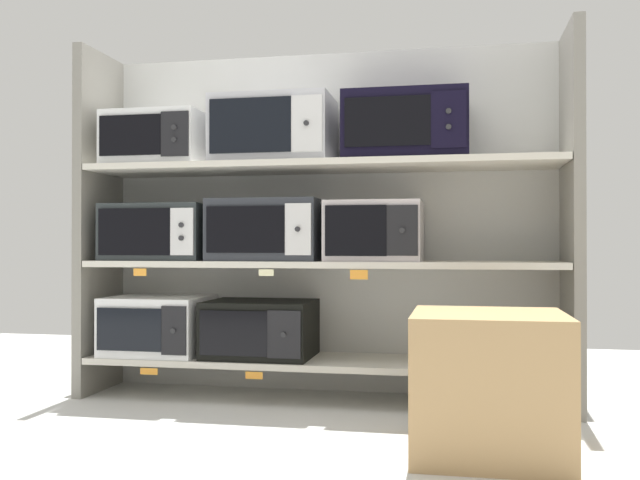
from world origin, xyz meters
TOP-DOWN VIEW (x-y plane):
  - ground at (0.00, -1.00)m, footprint 6.25×6.00m
  - back_panel at (0.00, 0.24)m, footprint 2.45×0.04m
  - upright_left at (-1.15, 0.00)m, footprint 0.05×0.43m
  - upright_right at (1.15, 0.00)m, footprint 0.05×0.43m
  - shelf_0 at (0.00, 0.00)m, footprint 2.25×0.43m
  - microwave_0 at (-0.83, -0.00)m, footprint 0.48×0.43m
  - microwave_1 at (-0.30, -0.00)m, footprint 0.51×0.41m
  - price_tag_0 at (-0.78, -0.22)m, footprint 0.09×0.00m
  - price_tag_1 at (-0.26, -0.22)m, footprint 0.08×0.00m
  - shelf_1 at (0.00, 0.00)m, footprint 2.25×0.43m
  - microwave_2 at (-0.81, -0.00)m, footprint 0.51×0.42m
  - microwave_3 at (-0.25, -0.00)m, footprint 0.53×0.42m
  - microwave_4 at (0.27, -0.00)m, footprint 0.44×0.42m
  - price_tag_2 at (-0.82, -0.22)m, footprint 0.06×0.00m
  - price_tag_3 at (-0.21, -0.22)m, footprint 0.07×0.00m
  - price_tag_4 at (0.22, -0.22)m, footprint 0.08×0.00m
  - shelf_2 at (0.00, 0.00)m, footprint 2.25×0.43m
  - microwave_5 at (-0.82, -0.00)m, footprint 0.48×0.40m
  - microwave_6 at (-0.23, -0.00)m, footprint 0.57×0.38m
  - microwave_7 at (0.41, -0.00)m, footprint 0.57×0.41m
  - shipping_carton at (0.76, -0.75)m, footprint 0.53×0.53m

SIDE VIEW (x-z plane):
  - ground at x=0.00m, z-range -0.02..0.00m
  - price_tag_1 at x=-0.26m, z-range 0.13..0.16m
  - price_tag_0 at x=-0.78m, z-range 0.13..0.16m
  - shelf_0 at x=0.00m, z-range 0.17..0.20m
  - shipping_carton at x=0.76m, z-range 0.00..0.50m
  - microwave_1 at x=-0.30m, z-range 0.20..0.47m
  - microwave_0 at x=-0.83m, z-range 0.20..0.48m
  - price_tag_4 at x=0.22m, z-range 0.59..0.63m
  - price_tag_2 at x=-0.82m, z-range 0.60..0.63m
  - price_tag_3 at x=-0.21m, z-range 0.60..0.63m
  - shelf_1 at x=0.00m, z-range 0.64..0.67m
  - microwave_2 at x=-0.81m, z-range 0.67..0.94m
  - microwave_4 at x=0.27m, z-range 0.67..0.95m
  - microwave_3 at x=-0.25m, z-range 0.67..0.96m
  - back_panel at x=0.00m, z-range 0.00..1.72m
  - upright_left at x=-1.15m, z-range 0.00..1.72m
  - upright_right at x=1.15m, z-range 0.00..1.72m
  - shelf_2 at x=0.00m, z-range 1.10..1.13m
  - microwave_5 at x=-0.82m, z-range 1.13..1.40m
  - microwave_7 at x=0.41m, z-range 1.13..1.45m
  - microwave_6 at x=-0.23m, z-range 1.13..1.46m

